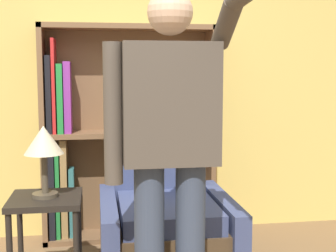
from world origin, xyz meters
The scene contains 6 objects.
wall_back centered at (0.00, 2.03, 1.40)m, with size 8.00×0.06×2.80m.
bookcase centered at (-0.06, 1.87, 0.84)m, with size 1.38×0.28×1.73m.
armchair centered at (0.26, 1.04, 0.35)m, with size 0.84×0.89×1.12m.
person_standing centered at (0.18, 0.32, 1.02)m, with size 0.61×0.78×1.76m.
side_table centered at (-0.49, 0.96, 0.50)m, with size 0.43×0.43×0.61m.
table_lamp centered at (-0.49, 0.96, 0.93)m, with size 0.24×0.24×0.44m.
Camera 1 is at (-0.17, -1.90, 1.37)m, focal length 50.00 mm.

